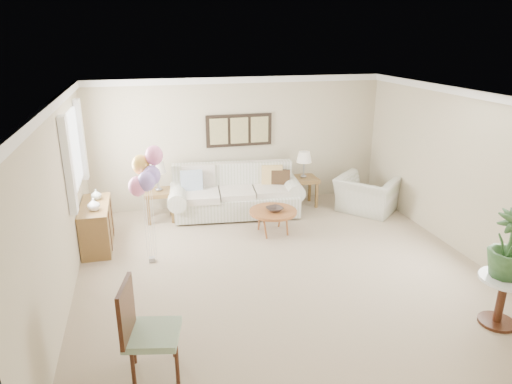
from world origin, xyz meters
TOP-DOWN VIEW (x-y plane):
  - ground_plane at (0.00, 0.00)m, footprint 6.00×6.00m
  - room_shell at (-0.11, 0.09)m, footprint 6.04×6.04m
  - wall_art_triptych at (0.00, 2.96)m, footprint 1.35×0.06m
  - sofa at (-0.21, 2.38)m, footprint 2.73×1.22m
  - end_table_left at (-1.69, 2.39)m, footprint 0.55×0.50m
  - end_table_right at (1.23, 2.48)m, footprint 0.56×0.51m
  - lamp_left at (-1.69, 2.39)m, footprint 0.33×0.33m
  - lamp_right at (1.23, 2.48)m, footprint 0.31×0.31m
  - coffee_table at (0.24, 1.29)m, footprint 0.85×0.85m
  - decor_bowl at (0.26, 1.25)m, footprint 0.36×0.36m
  - armchair at (2.34, 1.85)m, footprint 1.43×1.44m
  - side_table at (2.16, -2.01)m, footprint 0.60×0.60m
  - potted_plant at (2.16, -1.98)m, footprint 0.51×0.51m
  - accent_chair at (-2.04, -1.86)m, footprint 0.64×0.64m
  - credenza at (-2.76, 1.50)m, footprint 0.46×1.20m
  - vase_white at (-2.74, 1.24)m, footprint 0.24×0.24m
  - vase_sage at (-2.74, 1.76)m, footprint 0.19×0.19m
  - balloon_cluster at (-1.89, 0.67)m, footprint 0.53×0.48m

SIDE VIEW (x-z plane):
  - ground_plane at x=0.00m, z-range 0.00..0.00m
  - armchair at x=2.34m, z-range 0.00..0.71m
  - credenza at x=-2.76m, z-range 0.00..0.74m
  - sofa at x=-0.21m, z-range -0.10..0.87m
  - coffee_table at x=0.24m, z-range 0.18..0.61m
  - decor_bowl at x=0.26m, z-range 0.43..0.50m
  - side_table at x=2.16m, z-range 0.16..0.81m
  - end_table_left at x=-1.69m, z-range 0.20..0.80m
  - end_table_right at x=1.23m, z-range 0.20..0.81m
  - accent_chair at x=-2.04m, z-range 0.02..1.12m
  - vase_sage at x=-2.74m, z-range 0.74..0.92m
  - vase_white at x=-2.74m, z-range 0.74..0.94m
  - lamp_right at x=1.23m, z-range 0.75..1.30m
  - lamp_left at x=-1.69m, z-range 0.75..1.34m
  - potted_plant at x=2.16m, z-range 0.65..1.47m
  - balloon_cluster at x=-1.89m, z-range 0.53..2.38m
  - wall_art_triptych at x=0.00m, z-range 1.23..1.88m
  - room_shell at x=-0.11m, z-range 0.33..2.93m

